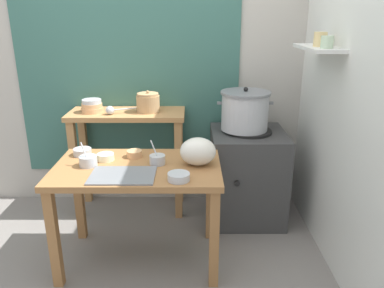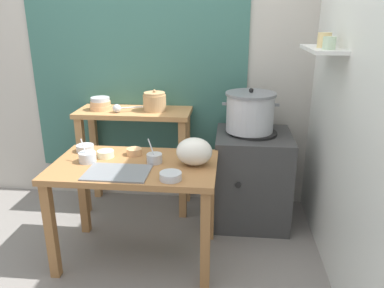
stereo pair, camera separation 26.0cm
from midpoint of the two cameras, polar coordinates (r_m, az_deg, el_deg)
ground_plane at (r=2.83m, az=-11.48°, el=-17.59°), size 9.00×9.00×0.00m
wall_back at (r=3.37m, az=-8.01°, el=12.59°), size 4.40×0.12×2.60m
wall_right at (r=2.60m, az=19.63°, el=9.79°), size 0.30×3.20×2.60m
prep_table at (r=2.59m, az=-11.25°, el=-5.56°), size 1.10×0.66×0.72m
back_shelf_table at (r=3.28m, az=-12.09°, el=1.00°), size 0.96×0.40×0.90m
stove_block at (r=3.21m, az=5.74°, el=-4.70°), size 0.60×0.61×0.78m
steamer_pot at (r=3.05m, az=5.29°, el=5.02°), size 0.45×0.40×0.35m
clay_pot at (r=3.17m, az=-9.25°, el=6.13°), size 0.19×0.19×0.18m
bowl_stack_enamel at (r=3.26m, az=-17.32°, el=5.42°), size 0.18×0.18×0.11m
ladle at (r=3.15m, az=-14.69°, el=4.91°), size 0.24×0.12×0.07m
serving_tray at (r=2.40m, az=-13.71°, el=-4.70°), size 0.40×0.28×0.01m
plastic_bag at (r=2.48m, az=-2.35°, el=-1.18°), size 0.24×0.19×0.19m
prep_bowl_0 at (r=2.82m, az=-18.98°, el=-1.15°), size 0.13×0.13×0.05m
prep_bowl_1 at (r=2.68m, az=-15.86°, el=-1.92°), size 0.12×0.12×0.05m
prep_bowl_2 at (r=2.61m, az=-18.40°, el=-2.47°), size 0.12×0.12×0.16m
prep_bowl_3 at (r=2.71m, az=-2.67°, el=-0.79°), size 0.13×0.13×0.06m
prep_bowl_4 at (r=2.28m, az=-5.53°, el=-4.96°), size 0.13×0.13×0.05m
prep_bowl_5 at (r=2.69m, az=-11.67°, el=-1.46°), size 0.11×0.11×0.05m
prep_bowl_6 at (r=2.54m, az=-8.42°, el=-2.34°), size 0.10×0.10×0.16m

